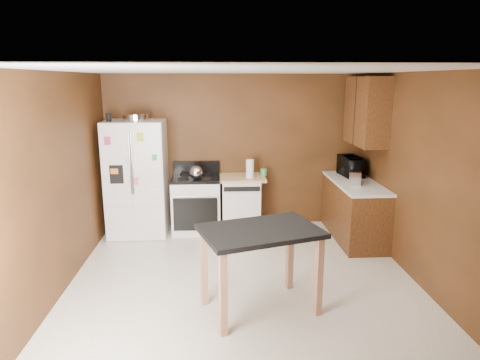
{
  "coord_description": "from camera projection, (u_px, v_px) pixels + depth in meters",
  "views": [
    {
      "loc": [
        -0.31,
        -4.73,
        2.4
      ],
      "look_at": [
        0.0,
        0.85,
        1.09
      ],
      "focal_mm": 32.0,
      "sensor_mm": 36.0,
      "label": 1
    }
  ],
  "objects": [
    {
      "name": "pen_cup",
      "position": [
        109.0,
        117.0,
        6.33
      ],
      "size": [
        0.08,
        0.08,
        0.12
      ],
      "primitive_type": "cylinder",
      "color": "black",
      "rests_on": "refrigerator"
    },
    {
      "name": "floor",
      "position": [
        244.0,
        284.0,
        5.16
      ],
      "size": [
        4.5,
        4.5,
        0.0
      ],
      "primitive_type": "plane",
      "color": "white",
      "rests_on": "ground"
    },
    {
      "name": "gas_range",
      "position": [
        196.0,
        203.0,
        6.89
      ],
      "size": [
        0.76,
        0.68,
        1.1
      ],
      "color": "white",
      "rests_on": "ground"
    },
    {
      "name": "ceiling",
      "position": [
        244.0,
        71.0,
        4.59
      ],
      "size": [
        4.5,
        4.5,
        0.0
      ],
      "primitive_type": "plane",
      "rotation": [
        3.14,
        0.0,
        0.0
      ],
      "color": "white",
      "rests_on": "ground"
    },
    {
      "name": "wall_back",
      "position": [
        235.0,
        151.0,
        7.06
      ],
      "size": [
        4.2,
        0.0,
        4.2
      ],
      "primitive_type": "plane",
      "rotation": [
        1.57,
        0.0,
        0.0
      ],
      "color": "#5B3118",
      "rests_on": "ground"
    },
    {
      "name": "toaster",
      "position": [
        355.0,
        177.0,
        6.3
      ],
      "size": [
        0.24,
        0.31,
        0.2
      ],
      "primitive_type": "cube",
      "rotation": [
        0.0,
        0.0,
        -0.31
      ],
      "color": "silver",
      "rests_on": "right_cabinets"
    },
    {
      "name": "right_cabinets",
      "position": [
        358.0,
        181.0,
        6.5
      ],
      "size": [
        0.63,
        1.58,
        2.45
      ],
      "color": "brown",
      "rests_on": "ground"
    },
    {
      "name": "kettle",
      "position": [
        196.0,
        172.0,
        6.61
      ],
      "size": [
        0.21,
        0.21,
        0.21
      ],
      "primitive_type": "sphere",
      "color": "silver",
      "rests_on": "gas_range"
    },
    {
      "name": "green_canister",
      "position": [
        264.0,
        172.0,
        6.92
      ],
      "size": [
        0.12,
        0.12,
        0.11
      ],
      "primitive_type": "cylinder",
      "rotation": [
        0.0,
        0.0,
        -0.18
      ],
      "color": "#3C9C53",
      "rests_on": "dishwasher"
    },
    {
      "name": "refrigerator",
      "position": [
        137.0,
        178.0,
        6.68
      ],
      "size": [
        0.9,
        0.8,
        1.8
      ],
      "color": "white",
      "rests_on": "ground"
    },
    {
      "name": "roasting_pan",
      "position": [
        136.0,
        117.0,
        6.47
      ],
      "size": [
        0.4,
        0.4,
        0.1
      ],
      "primitive_type": "cylinder",
      "color": "silver",
      "rests_on": "refrigerator"
    },
    {
      "name": "microwave",
      "position": [
        351.0,
        167.0,
        6.84
      ],
      "size": [
        0.4,
        0.55,
        0.28
      ],
      "primitive_type": "imported",
      "rotation": [
        0.0,
        0.0,
        1.68
      ],
      "color": "black",
      "rests_on": "right_cabinets"
    },
    {
      "name": "dishwasher",
      "position": [
        241.0,
        203.0,
        6.96
      ],
      "size": [
        0.78,
        0.63,
        0.89
      ],
      "color": "white",
      "rests_on": "ground"
    },
    {
      "name": "island",
      "position": [
        260.0,
        242.0,
        4.43
      ],
      "size": [
        1.38,
        1.12,
        0.91
      ],
      "color": "black",
      "rests_on": "ground"
    },
    {
      "name": "paper_towel",
      "position": [
        250.0,
        169.0,
        6.76
      ],
      "size": [
        0.15,
        0.15,
        0.29
      ],
      "primitive_type": "cylinder",
      "rotation": [
        0.0,
        0.0,
        0.21
      ],
      "color": "white",
      "rests_on": "dishwasher"
    },
    {
      "name": "wall_right",
      "position": [
        423.0,
        181.0,
        4.99
      ],
      "size": [
        0.0,
        4.5,
        4.5
      ],
      "primitive_type": "plane",
      "rotation": [
        1.57,
        0.0,
        -1.57
      ],
      "color": "#5B3118",
      "rests_on": "ground"
    },
    {
      "name": "wall_front",
      "position": [
        267.0,
        268.0,
        2.69
      ],
      "size": [
        4.2,
        0.0,
        4.2
      ],
      "primitive_type": "plane",
      "rotation": [
        -1.57,
        0.0,
        0.0
      ],
      "color": "#5B3118",
      "rests_on": "ground"
    },
    {
      "name": "wall_left",
      "position": [
        56.0,
        186.0,
        4.76
      ],
      "size": [
        0.0,
        4.5,
        4.5
      ],
      "primitive_type": "plane",
      "rotation": [
        1.57,
        0.0,
        1.57
      ],
      "color": "#5B3118",
      "rests_on": "ground"
    }
  ]
}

